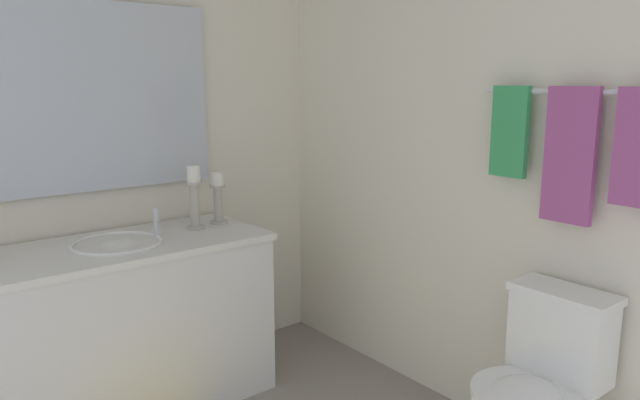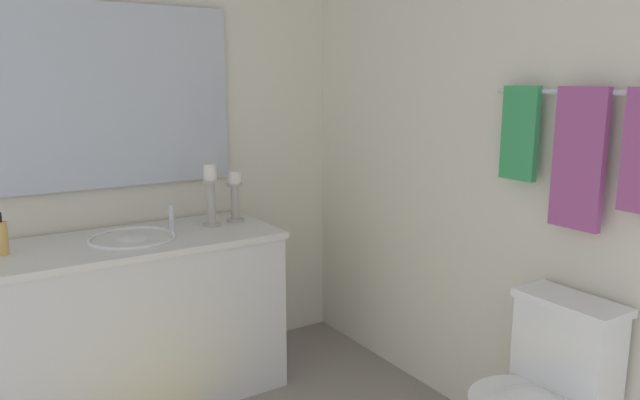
% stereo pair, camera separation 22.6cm
% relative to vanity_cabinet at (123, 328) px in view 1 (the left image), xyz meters
% --- Properties ---
extents(wall_back, '(2.78, 0.04, 2.45)m').
position_rel_vanity_cabinet_xyz_m(wall_back, '(1.06, 1.27, 0.82)').
color(wall_back, silver).
rests_on(wall_back, ground).
extents(wall_left, '(0.04, 2.43, 2.45)m').
position_rel_vanity_cabinet_xyz_m(wall_left, '(-0.33, 0.05, 0.82)').
color(wall_left, silver).
rests_on(wall_left, ground).
extents(vanity_cabinet, '(0.58, 1.34, 0.80)m').
position_rel_vanity_cabinet_xyz_m(vanity_cabinet, '(0.00, 0.00, 0.00)').
color(vanity_cabinet, silver).
rests_on(vanity_cabinet, ground).
extents(sink_basin, '(0.40, 0.40, 0.24)m').
position_rel_vanity_cabinet_xyz_m(sink_basin, '(-0.00, 0.00, 0.36)').
color(sink_basin, white).
rests_on(sink_basin, vanity_cabinet).
extents(mirror, '(0.02, 1.22, 0.88)m').
position_rel_vanity_cabinet_xyz_m(mirror, '(-0.28, 0.00, 1.04)').
color(mirror, silver).
extents(candle_holder_tall, '(0.09, 0.09, 0.26)m').
position_rel_vanity_cabinet_xyz_m(candle_holder_tall, '(-0.07, 0.55, 0.53)').
color(candle_holder_tall, '#B7B2A5').
rests_on(candle_holder_tall, vanity_cabinet).
extents(candle_holder_short, '(0.09, 0.09, 0.31)m').
position_rel_vanity_cabinet_xyz_m(candle_holder_short, '(-0.04, 0.41, 0.56)').
color(candle_holder_short, '#B7B2A5').
rests_on(candle_holder_short, vanity_cabinet).
extents(toilet, '(0.39, 0.54, 0.75)m').
position_rel_vanity_cabinet_xyz_m(toilet, '(1.49, 0.99, -0.04)').
color(toilet, white).
rests_on(toilet, ground).
extents(towel_bar, '(0.78, 0.02, 0.02)m').
position_rel_vanity_cabinet_xyz_m(towel_bar, '(1.44, 1.21, 1.07)').
color(towel_bar, silver).
extents(towel_near_vanity, '(0.16, 0.03, 0.36)m').
position_rel_vanity_cabinet_xyz_m(towel_near_vanity, '(1.18, 1.19, 0.91)').
color(towel_near_vanity, '#389E59').
rests_on(towel_near_vanity, towel_bar).
extents(towel_center, '(0.19, 0.03, 0.50)m').
position_rel_vanity_cabinet_xyz_m(towel_center, '(1.44, 1.19, 0.84)').
color(towel_center, '#A54C8C').
rests_on(towel_center, towel_bar).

